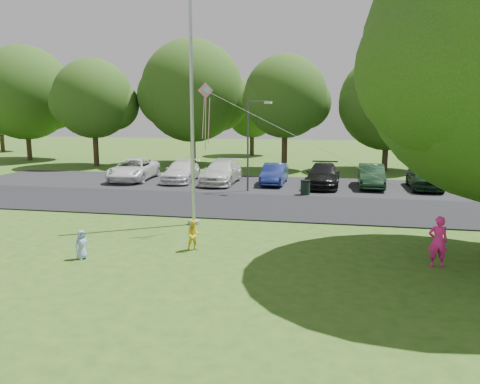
% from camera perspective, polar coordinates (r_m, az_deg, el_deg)
% --- Properties ---
extents(ground, '(120.00, 120.00, 0.00)m').
position_cam_1_polar(ground, '(14.01, 2.37, -9.49)').
color(ground, '#2E5416').
rests_on(ground, ground).
extents(park_road, '(60.00, 6.00, 0.06)m').
position_cam_1_polar(park_road, '(22.62, 5.84, -1.85)').
color(park_road, black).
rests_on(park_road, ground).
extents(parking_strip, '(42.00, 7.00, 0.06)m').
position_cam_1_polar(parking_strip, '(28.99, 7.03, 0.77)').
color(parking_strip, black).
rests_on(parking_strip, ground).
extents(flagpole, '(0.50, 0.50, 10.00)m').
position_cam_1_polar(flagpole, '(18.87, -5.85, 8.44)').
color(flagpole, '#B7BABF').
rests_on(flagpole, ground).
extents(street_lamp, '(1.44, 0.53, 5.22)m').
position_cam_1_polar(street_lamp, '(26.34, 1.37, 6.71)').
color(street_lamp, '#3F3F44').
rests_on(street_lamp, ground).
extents(trash_can, '(0.54, 0.54, 0.86)m').
position_cam_1_polar(trash_can, '(25.80, 7.97, 0.50)').
color(trash_can, black).
rests_on(trash_can, ground).
extents(tree_row, '(64.35, 11.94, 10.88)m').
position_cam_1_polar(tree_row, '(37.29, 10.70, 11.49)').
color(tree_row, '#332316').
rests_on(tree_row, ground).
extents(horizon_trees, '(77.46, 7.20, 7.02)m').
position_cam_1_polar(horizon_trees, '(46.97, 13.82, 9.34)').
color(horizon_trees, '#332316').
rests_on(horizon_trees, ground).
extents(parked_cars, '(23.90, 5.28, 1.47)m').
position_cam_1_polar(parked_cars, '(28.95, 6.26, 2.22)').
color(parked_cars, silver).
rests_on(parked_cars, ground).
extents(woman, '(0.58, 0.39, 1.56)m').
position_cam_1_polar(woman, '(15.26, 22.98, -5.58)').
color(woman, '#FF2191').
rests_on(woman, ground).
extents(child_yellow, '(0.64, 0.59, 1.05)m').
position_cam_1_polar(child_yellow, '(15.78, -5.64, -5.28)').
color(child_yellow, yellow).
rests_on(child_yellow, ground).
extents(child_blue, '(0.49, 0.55, 0.94)m').
position_cam_1_polar(child_blue, '(15.68, -18.76, -6.09)').
color(child_blue, '#90A5DD').
rests_on(child_blue, ground).
extents(kite, '(8.13, 2.95, 3.88)m').
position_cam_1_polar(kite, '(17.54, -3.40, 10.50)').
color(kite, pink).
rests_on(kite, ground).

